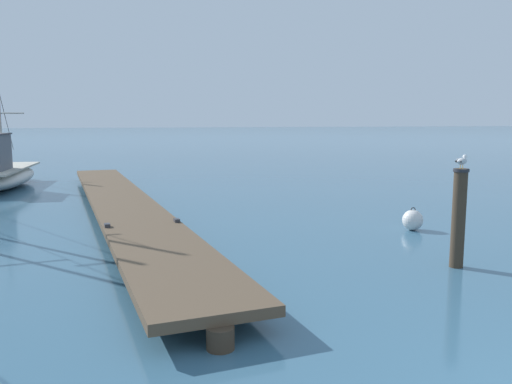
{
  "coord_description": "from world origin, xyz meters",
  "views": [
    {
      "loc": [
        -4.64,
        -2.58,
        2.86
      ],
      "look_at": [
        -1.64,
        7.36,
        1.4
      ],
      "focal_mm": 36.0,
      "sensor_mm": 36.0,
      "label": 1
    }
  ],
  "objects": [
    {
      "name": "perched_seagull",
      "position": [
        1.93,
        5.63,
        2.09
      ],
      "size": [
        0.36,
        0.24,
        0.26
      ],
      "color": "gold",
      "rests_on": "mooring_piling"
    },
    {
      "name": "mooring_buoy",
      "position": [
        3.09,
        8.84,
        0.27
      ],
      "size": [
        0.54,
        0.54,
        0.61
      ],
      "color": "silver",
      "rests_on": "ground"
    },
    {
      "name": "fishing_boat_2",
      "position": [
        -8.76,
        21.11,
        0.65
      ],
      "size": [
        2.76,
        7.13,
        4.47
      ],
      "color": "silver",
      "rests_on": "ground"
    },
    {
      "name": "floating_dock",
      "position": [
        -4.1,
        13.38,
        0.36
      ],
      "size": [
        3.39,
        20.3,
        0.53
      ],
      "color": "brown",
      "rests_on": "ground"
    },
    {
      "name": "mooring_piling",
      "position": [
        1.94,
        5.63,
        1.01
      ],
      "size": [
        0.3,
        0.3,
        1.94
      ],
      "color": "#3D3023",
      "rests_on": "ground"
    }
  ]
}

